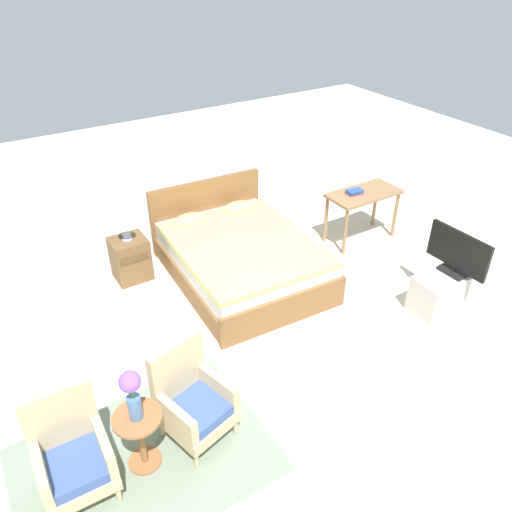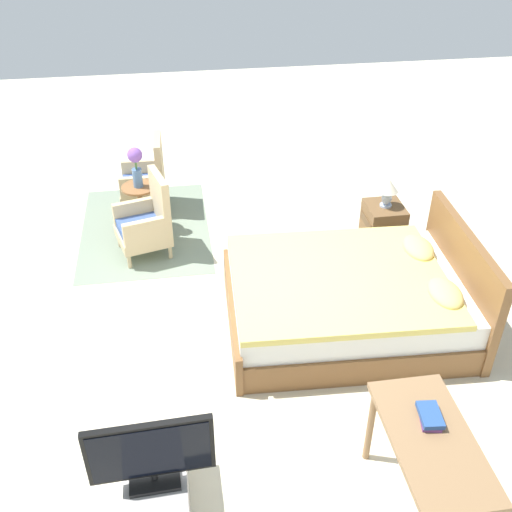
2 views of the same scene
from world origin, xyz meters
name	(u,v)px [view 1 (image 1 of 2)]	position (x,y,z in m)	size (l,w,h in m)	color
ground_plane	(269,326)	(0.00, 0.00, 0.00)	(16.00, 16.00, 0.00)	beige
floor_rug	(145,459)	(-1.84, -0.89, 0.00)	(2.10, 1.50, 0.01)	gray
bed	(240,257)	(0.22, 1.04, 0.30)	(1.73, 2.27, 0.96)	brown
armchair_by_window_left	(72,455)	(-2.36, -0.84, 0.38)	(0.55, 0.55, 0.92)	#CCB284
armchair_by_window_right	(192,400)	(-1.34, -0.84, 0.38)	(0.66, 0.66, 0.92)	#CCB284
side_table	(140,434)	(-1.84, -0.91, 0.36)	(0.40, 0.40, 0.57)	#936038
flower_vase	(132,391)	(-1.84, -0.91, 0.87)	(0.17, 0.17, 0.48)	#4C709E
nightstand	(130,259)	(-0.98, 1.75, 0.29)	(0.44, 0.41, 0.57)	brown
table_lamp	(125,225)	(-0.98, 1.75, 0.78)	(0.22, 0.22, 0.33)	#9EADC6
tv_stand	(448,289)	(2.04, -0.78, 0.23)	(0.96, 0.40, 0.47)	#B7B2AD
tv_flatscreen	(458,253)	(2.04, -0.78, 0.74)	(0.21, 0.78, 0.53)	black
vanity_desk	(363,199)	(2.19, 0.95, 0.63)	(1.04, 0.52, 0.75)	#8E6B47
book_stack	(355,192)	(2.05, 0.99, 0.78)	(0.23, 0.16, 0.06)	#66387A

